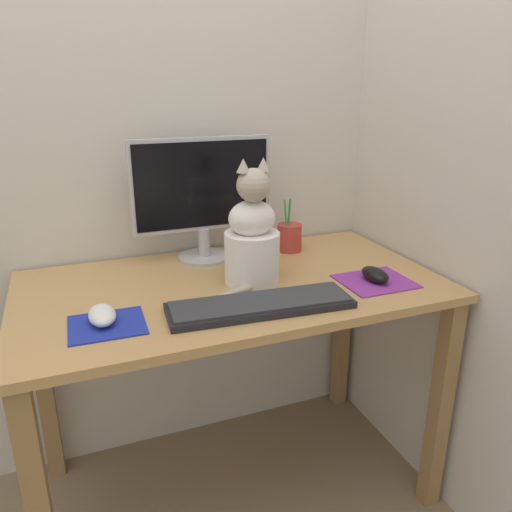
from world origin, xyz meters
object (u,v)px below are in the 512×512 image
object	(u,v)px
keyboard	(260,305)
computer_mouse_right	(375,274)
computer_mouse_left	(102,315)
pen_cup	(289,237)
monitor	(202,194)
cat	(252,238)

from	to	relation	value
keyboard	computer_mouse_right	world-z (taller)	computer_mouse_right
computer_mouse_left	pen_cup	bearing A→B (deg)	27.32
monitor	cat	bearing A→B (deg)	-73.81
computer_mouse_right	pen_cup	world-z (taller)	pen_cup
computer_mouse_left	cat	xyz separation A→B (m)	(0.42, 0.11, 0.11)
monitor	pen_cup	size ratio (longest dim) A/B	2.51
monitor	cat	size ratio (longest dim) A/B	1.25
computer_mouse_left	pen_cup	world-z (taller)	pen_cup
monitor	pen_cup	bearing A→B (deg)	-5.70
monitor	cat	xyz separation A→B (m)	(0.07, -0.25, -0.08)
cat	keyboard	bearing A→B (deg)	-105.08
monitor	pen_cup	xyz separation A→B (m)	(0.29, -0.03, -0.17)
cat	pen_cup	size ratio (longest dim) A/B	2.01
keyboard	cat	world-z (taller)	cat
monitor	computer_mouse_left	bearing A→B (deg)	-134.39
keyboard	pen_cup	distance (m)	0.47
keyboard	cat	bearing A→B (deg)	79.99
monitor	computer_mouse_right	world-z (taller)	monitor
monitor	computer_mouse_left	distance (m)	0.54
cat	pen_cup	distance (m)	0.32
computer_mouse_left	cat	bearing A→B (deg)	15.13
keyboard	cat	distance (m)	0.22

